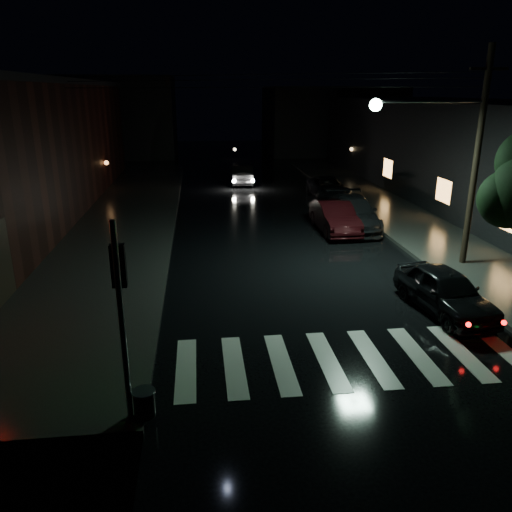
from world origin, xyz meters
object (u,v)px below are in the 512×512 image
object	(u,v)px
oncoming_car	(242,174)
parked_car_d	(328,187)
parked_car_c	(352,213)
parked_car_b	(335,217)
parked_car_a	(445,291)

from	to	relation	value
oncoming_car	parked_car_d	bearing A→B (deg)	135.99
parked_car_c	parked_car_d	bearing A→B (deg)	90.20
parked_car_c	parked_car_d	size ratio (longest dim) A/B	1.18
parked_car_b	parked_car_c	distance (m)	1.19
parked_car_d	oncoming_car	xyz separation A→B (m)	(-5.09, 5.49, 0.08)
parked_car_d	oncoming_car	size ratio (longest dim) A/B	1.06
parked_car_c	oncoming_car	size ratio (longest dim) A/B	1.25
parked_car_b	oncoming_car	bearing A→B (deg)	103.04
parked_car_c	oncoming_car	distance (m)	13.82
parked_car_b	oncoming_car	xyz separation A→B (m)	(-3.29, 13.71, -0.03)
parked_car_a	parked_car_d	world-z (taller)	parked_car_a
parked_car_d	oncoming_car	distance (m)	7.49
parked_car_d	parked_car_b	bearing A→B (deg)	-102.40
parked_car_c	parked_car_d	xyz separation A→B (m)	(0.76, 7.64, -0.15)
parked_car_c	oncoming_car	world-z (taller)	parked_car_c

